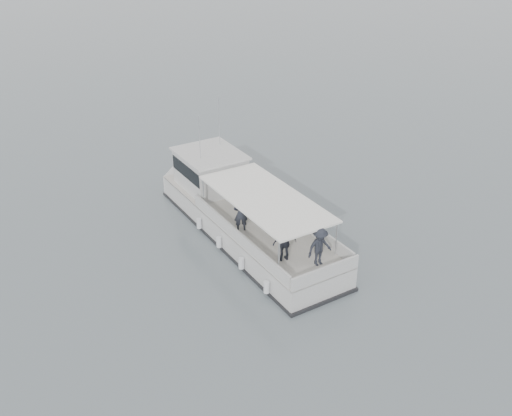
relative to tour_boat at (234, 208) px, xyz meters
The scene contains 2 objects.
ground 3.28m from the tour_boat, 147.26° to the right, with size 1400.00×1400.00×0.00m, color #515B60.
tour_boat is the anchor object (origin of this frame).
Camera 1 is at (16.85, -16.46, 13.30)m, focal length 40.00 mm.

